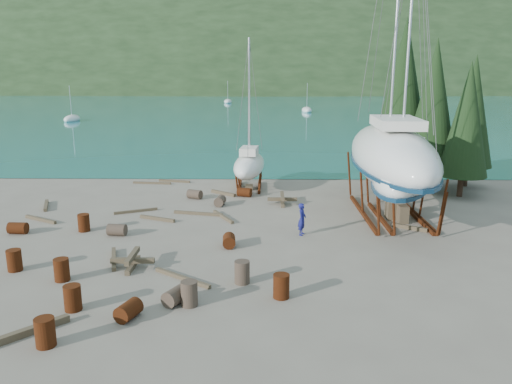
{
  "coord_description": "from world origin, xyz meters",
  "views": [
    {
      "loc": [
        1.33,
        -21.46,
        7.8
      ],
      "look_at": [
        0.96,
        3.0,
        1.92
      ],
      "focal_mm": 35.0,
      "sensor_mm": 36.0,
      "label": 1
    }
  ],
  "objects_px": {
    "small_sailboat_shore": "(249,165)",
    "worker": "(302,219)",
    "large_sailboat_near": "(391,154)",
    "large_sailboat_far": "(403,171)"
  },
  "relations": [
    {
      "from": "small_sailboat_shore",
      "to": "worker",
      "type": "bearing_deg",
      "value": -68.24
    },
    {
      "from": "large_sailboat_far",
      "to": "worker",
      "type": "xyz_separation_m",
      "value": [
        -5.53,
        -2.71,
        -1.91
      ]
    },
    {
      "from": "large_sailboat_near",
      "to": "small_sailboat_shore",
      "type": "bearing_deg",
      "value": 143.83
    },
    {
      "from": "large_sailboat_near",
      "to": "worker",
      "type": "height_order",
      "value": "large_sailboat_near"
    },
    {
      "from": "large_sailboat_near",
      "to": "large_sailboat_far",
      "type": "xyz_separation_m",
      "value": [
        0.44,
        -0.87,
        -0.74
      ]
    },
    {
      "from": "large_sailboat_near",
      "to": "worker",
      "type": "xyz_separation_m",
      "value": [
        -5.08,
        -3.58,
        -2.64
      ]
    },
    {
      "from": "large_sailboat_near",
      "to": "worker",
      "type": "distance_m",
      "value": 6.76
    },
    {
      "from": "large_sailboat_far",
      "to": "small_sailboat_shore",
      "type": "bearing_deg",
      "value": 156.85
    },
    {
      "from": "small_sailboat_shore",
      "to": "large_sailboat_near",
      "type": "bearing_deg",
      "value": -33.29
    },
    {
      "from": "large_sailboat_near",
      "to": "small_sailboat_shore",
      "type": "xyz_separation_m",
      "value": [
        -7.95,
        6.46,
        -1.78
      ]
    }
  ]
}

